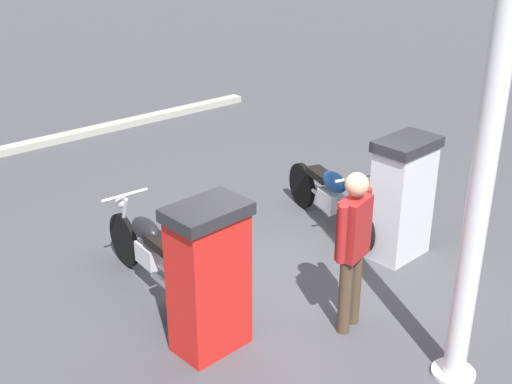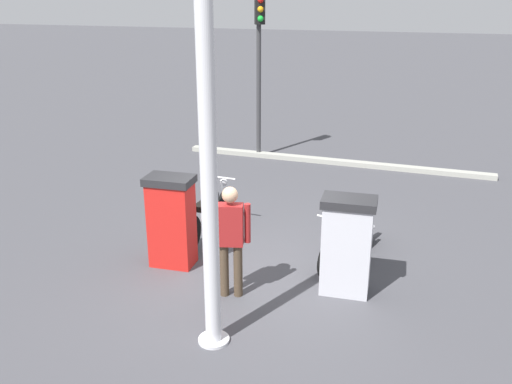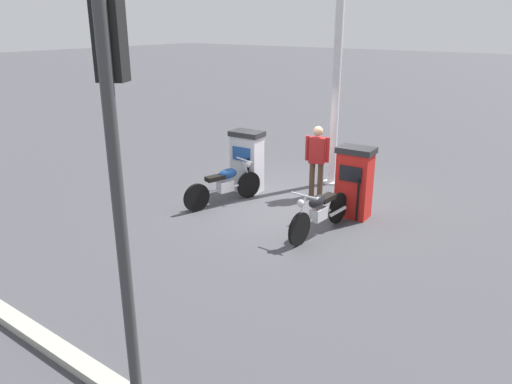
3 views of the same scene
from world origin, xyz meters
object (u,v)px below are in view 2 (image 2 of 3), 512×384
at_px(fuel_pump_far, 172,220).
at_px(motorcycle_near_pump, 348,235).
at_px(motorcycle_far_pump, 209,211).
at_px(roadside_traffic_light, 259,50).
at_px(fuel_pump_near, 347,245).
at_px(attendant_person, 231,235).
at_px(canopy_support_pole, 209,170).

xyz_separation_m(fuel_pump_far, motorcycle_near_pump, (1.02, -2.67, -0.31)).
bearing_deg(fuel_pump_far, motorcycle_near_pump, -69.07).
bearing_deg(motorcycle_near_pump, motorcycle_far_pump, 85.08).
xyz_separation_m(motorcycle_near_pump, roadside_traffic_light, (5.39, 3.29, 2.37)).
height_order(fuel_pump_near, motorcycle_far_pump, fuel_pump_near).
bearing_deg(fuel_pump_far, motorcycle_far_pump, -5.55).
xyz_separation_m(attendant_person, roadside_traffic_light, (7.05, 1.88, 1.85)).
distance_m(fuel_pump_near, fuel_pump_far, 2.81).
xyz_separation_m(motorcycle_near_pump, motorcycle_far_pump, (0.22, 2.55, 0.02)).
distance_m(motorcycle_near_pump, motorcycle_far_pump, 2.56).
height_order(fuel_pump_near, attendant_person, attendant_person).
height_order(motorcycle_near_pump, canopy_support_pole, canopy_support_pole).
bearing_deg(motorcycle_near_pump, fuel_pump_far, 110.93).
height_order(fuel_pump_far, motorcycle_far_pump, fuel_pump_far).
distance_m(fuel_pump_near, canopy_support_pole, 2.71).
distance_m(fuel_pump_far, motorcycle_far_pump, 1.28).
relative_size(motorcycle_near_pump, motorcycle_far_pump, 0.98).
distance_m(fuel_pump_near, roadside_traffic_light, 7.56).
relative_size(fuel_pump_near, roadside_traffic_light, 0.36).
distance_m(fuel_pump_near, motorcycle_far_pump, 2.97).
xyz_separation_m(motorcycle_far_pump, attendant_person, (-1.88, -1.13, 0.49)).
bearing_deg(canopy_support_pole, motorcycle_far_pump, 23.72).
bearing_deg(fuel_pump_far, fuel_pump_near, -90.00).
bearing_deg(attendant_person, fuel_pump_far, 63.12).
bearing_deg(canopy_support_pole, motorcycle_near_pump, -23.67).
height_order(fuel_pump_far, attendant_person, attendant_person).
bearing_deg(roadside_traffic_light, attendant_person, -165.06).
xyz_separation_m(motorcycle_near_pump, canopy_support_pole, (-2.79, 1.22, 1.83)).
xyz_separation_m(fuel_pump_near, motorcycle_near_pump, (1.02, 0.14, -0.30)).
relative_size(fuel_pump_far, canopy_support_pole, 0.32).
bearing_deg(roadside_traffic_light, fuel_pump_near, -151.85).
relative_size(roadside_traffic_light, canopy_support_pole, 0.88).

